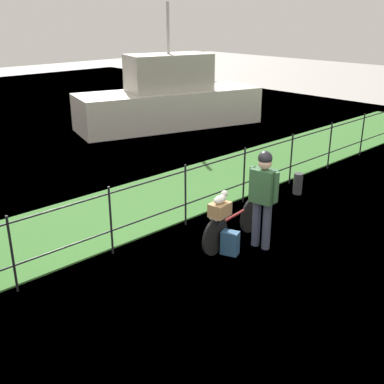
{
  "coord_description": "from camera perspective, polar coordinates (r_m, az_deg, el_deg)",
  "views": [
    {
      "loc": [
        -4.64,
        -4.03,
        3.75
      ],
      "look_at": [
        0.46,
        1.35,
        0.9
      ],
      "focal_mm": 44.3,
      "sensor_mm": 36.0,
      "label": 1
    }
  ],
  "objects": [
    {
      "name": "wooden_crate",
      "position": [
        7.63,
        3.36,
        -2.12
      ],
      "size": [
        0.37,
        0.3,
        0.22
      ],
      "primitive_type": "cube",
      "rotation": [
        0.0,
        0.0,
        0.14
      ],
      "color": "#A87F51",
      "rests_on": "bicycle_main"
    },
    {
      "name": "bicycle_main",
      "position": [
        8.11,
        4.97,
        -3.92
      ],
      "size": [
        1.73,
        0.31,
        0.65
      ],
      "color": "black",
      "rests_on": "ground"
    },
    {
      "name": "grass_strip",
      "position": [
        9.39,
        -9.97,
        -2.77
      ],
      "size": [
        27.0,
        2.4,
        0.03
      ],
      "primitive_type": "cube",
      "color": "#38702D",
      "rests_on": "ground"
    },
    {
      "name": "terrier_dog",
      "position": [
        7.58,
        3.5,
        -0.74
      ],
      "size": [
        0.32,
        0.18,
        0.18
      ],
      "color": "silver",
      "rests_on": "wooden_crate"
    },
    {
      "name": "cyclist_person",
      "position": [
        7.77,
        8.58,
        0.07
      ],
      "size": [
        0.31,
        0.54,
        1.68
      ],
      "color": "#383D51",
      "rests_on": "ground"
    },
    {
      "name": "moored_boat_near",
      "position": [
        16.44,
        -2.75,
        10.97
      ],
      "size": [
        6.58,
        3.6,
        4.02
      ],
      "color": "silver",
      "rests_on": "ground"
    },
    {
      "name": "iron_fence",
      "position": [
        8.13,
        -5.03,
        -1.26
      ],
      "size": [
        18.04,
        0.04,
        1.18
      ],
      "color": "black",
      "rests_on": "ground"
    },
    {
      "name": "mooring_bollard",
      "position": [
        10.54,
        12.62,
        0.99
      ],
      "size": [
        0.2,
        0.2,
        0.46
      ],
      "primitive_type": "cylinder",
      "color": "#38383D",
      "rests_on": "ground"
    },
    {
      "name": "backpack_on_paving",
      "position": [
        7.8,
        4.6,
        -6.12
      ],
      "size": [
        0.27,
        0.33,
        0.4
      ],
      "primitive_type": "cube",
      "rotation": [
        0.0,
        0.0,
        5.09
      ],
      "color": "#28517A",
      "rests_on": "ground"
    },
    {
      "name": "ground_plane",
      "position": [
        7.2,
        4.83,
        -10.46
      ],
      "size": [
        60.0,
        60.0,
        0.0
      ],
      "primitive_type": "plane",
      "color": "#9E9993"
    }
  ]
}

